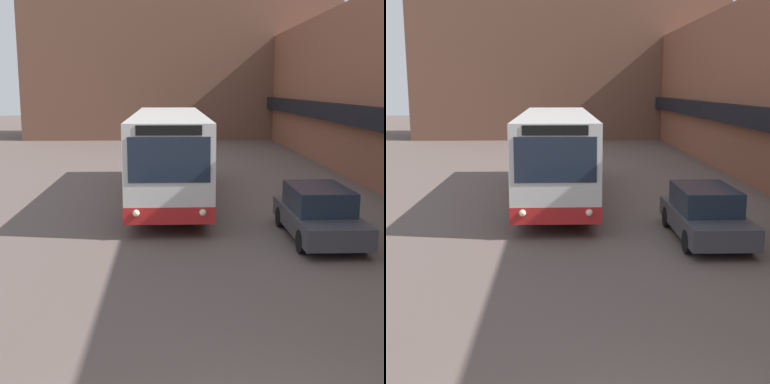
{
  "view_description": "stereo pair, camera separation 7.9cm",
  "coord_description": "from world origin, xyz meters",
  "views": [
    {
      "loc": [
        -1.07,
        -4.52,
        4.28
      ],
      "look_at": [
        -0.51,
        8.48,
        1.73
      ],
      "focal_mm": 50.0,
      "sensor_mm": 36.0,
      "label": 1
    },
    {
      "loc": [
        -0.99,
        -4.52,
        4.28
      ],
      "look_at": [
        -0.51,
        8.48,
        1.73
      ],
      "focal_mm": 50.0,
      "sensor_mm": 36.0,
      "label": 2
    }
  ],
  "objects": [
    {
      "name": "parked_car_front",
      "position": [
        3.2,
        10.22,
        0.75
      ],
      "size": [
        1.82,
        4.39,
        1.5
      ],
      "color": "#38383D",
      "rests_on": "ground_plane"
    },
    {
      "name": "city_bus",
      "position": [
        -1.07,
        16.2,
        1.8
      ],
      "size": [
        2.65,
        12.18,
        3.31
      ],
      "color": "silver",
      "rests_on": "ground_plane"
    },
    {
      "name": "building_backdrop_far",
      "position": [
        0.0,
        43.52,
        6.32
      ],
      "size": [
        26.0,
        8.0,
        12.64
      ],
      "color": "brown",
      "rests_on": "ground_plane"
    },
    {
      "name": "building_row_right",
      "position": [
        9.97,
        24.0,
        4.16
      ],
      "size": [
        5.5,
        60.0,
        8.34
      ],
      "color": "brown",
      "rests_on": "ground_plane"
    }
  ]
}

